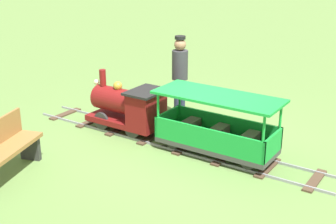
% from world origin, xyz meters
% --- Properties ---
extents(ground_plane, '(60.00, 60.00, 0.00)m').
position_xyz_m(ground_plane, '(0.00, 0.00, 0.00)').
color(ground_plane, '#608442').
extents(track, '(0.75, 5.70, 0.04)m').
position_xyz_m(track, '(0.00, 0.42, 0.02)').
color(track, gray).
rests_on(track, ground_plane).
extents(locomotive, '(0.71, 1.44, 1.04)m').
position_xyz_m(locomotive, '(0.00, 1.28, 0.48)').
color(locomotive, maroon).
rests_on(locomotive, ground_plane).
extents(passenger_car, '(0.81, 2.00, 0.97)m').
position_xyz_m(passenger_car, '(0.00, -0.48, 0.42)').
color(passenger_car, '#3F3F3F').
rests_on(passenger_car, ground_plane).
extents(conductor_person, '(0.30, 0.30, 1.62)m').
position_xyz_m(conductor_person, '(1.08, 0.90, 0.96)').
color(conductor_person, '#282D47').
rests_on(conductor_person, ground_plane).
extents(park_bench, '(1.36, 0.79, 0.82)m').
position_xyz_m(park_bench, '(-2.31, 1.73, 0.42)').
color(park_bench, olive).
rests_on(park_bench, ground_plane).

